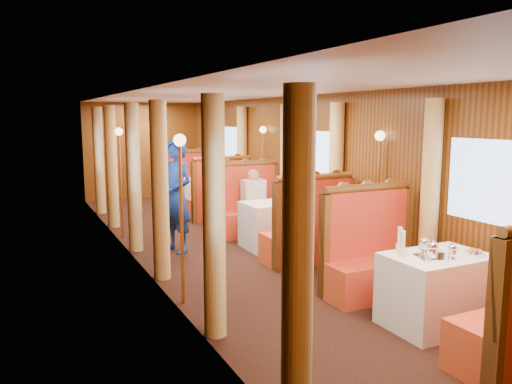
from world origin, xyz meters
TOP-DOWN VIEW (x-y plane):
  - floor at (0.00, 0.00)m, footprint 3.00×12.00m
  - ceiling at (0.00, 0.00)m, footprint 3.00×12.00m
  - wall_far at (0.00, 6.00)m, footprint 3.00×0.01m
  - wall_left at (-1.50, 0.00)m, footprint 0.01×12.00m
  - wall_right at (1.50, 0.00)m, footprint 0.01×12.00m
  - doorway_far at (0.00, 5.97)m, footprint 0.80×0.04m
  - table_near at (0.75, -3.50)m, footprint 1.05×0.72m
  - banquette_near_aft at (0.75, -2.49)m, footprint 1.30×0.55m
  - table_mid at (0.75, 0.00)m, footprint 1.05×0.72m
  - banquette_mid_fwd at (0.75, -1.01)m, footprint 1.30×0.55m
  - banquette_mid_aft at (0.75, 1.01)m, footprint 1.30×0.55m
  - table_far at (0.75, 3.50)m, footprint 1.05×0.72m
  - banquette_far_fwd at (0.75, 2.49)m, footprint 1.30×0.55m
  - banquette_far_aft at (0.75, 4.51)m, footprint 1.30×0.55m
  - tea_tray at (0.62, -3.56)m, footprint 0.41×0.36m
  - teapot_left at (0.56, -3.59)m, footprint 0.20×0.17m
  - teapot_right at (0.77, -3.66)m, footprint 0.16×0.14m
  - teapot_back at (0.63, -3.41)m, footprint 0.19×0.16m
  - fruit_plate at (1.08, -3.65)m, footprint 0.23×0.23m
  - cup_inboard at (0.36, -3.40)m, footprint 0.08×0.08m
  - cup_outboard at (0.46, -3.24)m, footprint 0.08×0.08m
  - rose_vase_mid at (0.78, -0.00)m, footprint 0.06×0.06m
  - rose_vase_far at (0.73, 3.53)m, footprint 0.06×0.06m
  - window_left_near at (-1.49, -3.50)m, footprint 0.01×1.20m
  - curtain_left_near_a at (-1.38, -4.28)m, footprint 0.22×0.22m
  - curtain_left_near_b at (-1.38, -2.72)m, footprint 0.22×0.22m
  - window_right_near at (1.49, -3.50)m, footprint 0.01×1.20m
  - curtain_right_near_b at (1.38, -2.72)m, footprint 0.22×0.22m
  - window_left_mid at (-1.49, 0.00)m, footprint 0.01×1.20m
  - curtain_left_mid_a at (-1.38, -0.78)m, footprint 0.22×0.22m
  - curtain_left_mid_b at (-1.38, 0.78)m, footprint 0.22×0.22m
  - window_right_mid at (1.49, 0.00)m, footprint 0.01×1.20m
  - curtain_right_mid_a at (1.38, -0.78)m, footprint 0.22×0.22m
  - curtain_right_mid_b at (1.38, 0.78)m, footprint 0.22×0.22m
  - window_left_far at (-1.49, 3.50)m, footprint 0.01×1.20m
  - curtain_left_far_a at (-1.38, 2.72)m, footprint 0.22×0.22m
  - curtain_left_far_b at (-1.38, 4.28)m, footprint 0.22×0.22m
  - window_right_far at (1.49, 3.50)m, footprint 0.01×1.20m
  - curtain_right_far_a at (1.38, 2.72)m, footprint 0.22×0.22m
  - curtain_right_far_b at (1.38, 4.28)m, footprint 0.22×0.22m
  - sconce_left_fore at (-1.40, -1.75)m, footprint 0.14×0.14m
  - sconce_right_fore at (1.40, -1.75)m, footprint 0.14×0.14m
  - sconce_left_aft at (-1.40, 1.75)m, footprint 0.14×0.14m
  - sconce_right_aft at (1.40, 1.75)m, footprint 0.14×0.14m
  - steward at (-0.80, 0.43)m, footprint 0.65×0.77m
  - passenger at (0.75, 0.81)m, footprint 0.40×0.44m

SIDE VIEW (x-z plane):
  - floor at x=0.00m, z-range -0.01..0.01m
  - table_near at x=0.75m, z-range 0.00..0.75m
  - table_mid at x=0.75m, z-range 0.00..0.75m
  - table_far at x=0.75m, z-range 0.00..0.75m
  - banquette_near_aft at x=0.75m, z-range -0.25..1.09m
  - banquette_mid_fwd at x=0.75m, z-range -0.25..1.09m
  - banquette_mid_aft at x=0.75m, z-range -0.25..1.09m
  - banquette_far_fwd at x=0.75m, z-range -0.25..1.09m
  - banquette_far_aft at x=0.75m, z-range -0.25..1.09m
  - passenger at x=0.75m, z-range 0.36..1.12m
  - tea_tray at x=0.62m, z-range 0.75..0.76m
  - fruit_plate at x=1.08m, z-range 0.74..0.80m
  - teapot_right at x=0.77m, z-range 0.75..0.86m
  - teapot_back at x=0.63m, z-range 0.75..0.88m
  - teapot_left at x=0.56m, z-range 0.75..0.89m
  - cup_inboard at x=0.36m, z-range 0.72..0.99m
  - cup_outboard at x=0.46m, z-range 0.72..0.99m
  - steward at x=-0.80m, z-range 0.00..1.80m
  - rose_vase_mid at x=0.78m, z-range 0.75..1.11m
  - rose_vase_far at x=0.73m, z-range 0.75..1.11m
  - doorway_far at x=0.00m, z-range 0.00..2.00m
  - curtain_left_near_a at x=-1.38m, z-range 0.00..2.35m
  - curtain_left_near_b at x=-1.38m, z-range 0.00..2.35m
  - curtain_right_near_b at x=1.38m, z-range 0.00..2.35m
  - curtain_left_mid_a at x=-1.38m, z-range 0.00..2.35m
  - curtain_left_mid_b at x=-1.38m, z-range 0.00..2.35m
  - curtain_right_mid_a at x=1.38m, z-range 0.00..2.35m
  - curtain_right_mid_b at x=1.38m, z-range 0.00..2.35m
  - curtain_left_far_a at x=-1.38m, z-range 0.00..2.35m
  - curtain_left_far_b at x=-1.38m, z-range 0.00..2.35m
  - curtain_right_far_a at x=1.38m, z-range 0.00..2.35m
  - curtain_right_far_b at x=1.38m, z-range 0.00..2.35m
  - wall_far at x=0.00m, z-range 0.00..2.50m
  - wall_left at x=-1.50m, z-range 0.00..2.50m
  - wall_right at x=1.50m, z-range 0.00..2.50m
  - sconce_left_fore at x=-1.40m, z-range 0.41..2.36m
  - sconce_right_fore at x=1.40m, z-range 0.41..2.36m
  - sconce_left_aft at x=-1.40m, z-range 0.41..2.36m
  - sconce_right_aft at x=1.40m, z-range 0.41..2.36m
  - window_left_near at x=-1.49m, z-range 1.00..1.90m
  - window_right_near at x=1.49m, z-range 1.00..1.90m
  - window_left_mid at x=-1.49m, z-range 1.00..1.90m
  - window_right_mid at x=1.49m, z-range 1.00..1.90m
  - window_left_far at x=-1.49m, z-range 1.00..1.90m
  - window_right_far at x=1.49m, z-range 1.00..1.90m
  - ceiling at x=0.00m, z-range 2.49..2.51m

